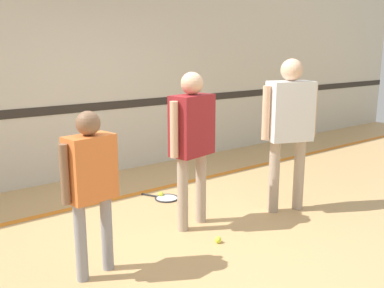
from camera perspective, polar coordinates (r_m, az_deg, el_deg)
ground_plane at (r=4.49m, az=0.38°, el=-11.73°), size 16.00×16.00×0.00m
wall_back at (r=6.33m, az=-14.38°, el=9.89°), size 16.00×0.07×3.20m
floor_stripe at (r=5.59m, az=-8.70°, el=-6.84°), size 14.40×0.10×0.01m
person_instructor at (r=4.35m, az=-0.00°, el=1.43°), size 0.61×0.34×1.62m
person_student_left at (r=3.50m, az=-13.33°, el=-4.23°), size 0.52×0.27×1.38m
person_student_right at (r=4.91m, az=12.85°, el=3.25°), size 0.62×0.43×1.75m
racket_spare_on_floor at (r=5.44m, az=-3.55°, el=-7.19°), size 0.41×0.54×0.03m
tennis_ball_near_instructor at (r=4.26m, az=3.49°, el=-12.62°), size 0.07×0.07×0.07m
tennis_ball_by_spare_racket at (r=5.52m, az=-4.19°, el=-6.68°), size 0.07×0.07×0.07m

